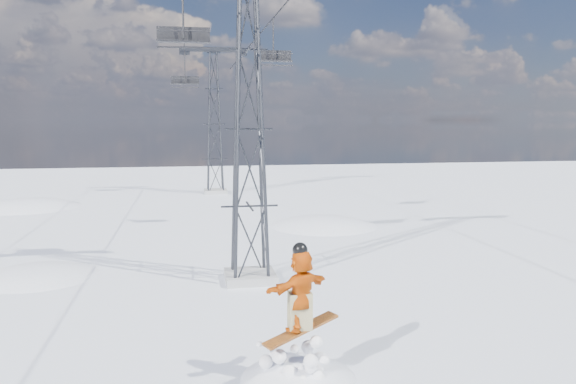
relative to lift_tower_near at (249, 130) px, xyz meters
name	(u,v)px	position (x,y,z in m)	size (l,w,h in m)	color
ground	(254,382)	(-0.80, -8.00, -5.47)	(120.00, 120.00, 0.00)	white
snow_terrain	(135,379)	(-5.57, 13.24, -15.06)	(39.00, 37.00, 22.00)	white
lift_tower_near	(249,130)	(0.00, 0.00, 0.00)	(5.20, 1.80, 11.43)	#999999
lift_tower_far	(214,125)	(0.00, 25.00, 0.00)	(5.20, 1.80, 11.43)	#999999
haul_cables	(225,26)	(0.00, 11.50, 5.38)	(4.46, 51.00, 0.06)	black
lift_chair_near	(183,36)	(-2.20, 1.84, 3.44)	(1.95, 0.56, 2.42)	black
lift_chair_mid	(273,57)	(2.20, 8.65, 3.50)	(1.90, 0.55, 2.35)	black
lift_chair_far	(185,81)	(-2.20, 24.20, 3.29)	(2.11, 0.61, 2.61)	black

